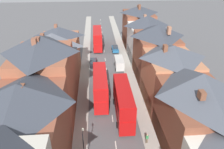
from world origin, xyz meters
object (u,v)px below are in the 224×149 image
at_px(car_near_silver, 115,49).
at_px(pedestrian_near_right, 147,138).
at_px(double_decker_bus_far_approaching, 123,101).
at_px(double_decker_bus_lead, 97,38).
at_px(street_lamp, 84,147).
at_px(double_decker_bus_mid_street, 100,86).
at_px(delivery_van, 119,63).
at_px(car_parked_right_a, 93,62).

distance_m(car_near_silver, pedestrian_near_right, 35.45).
distance_m(double_decker_bus_far_approaching, car_near_silver, 28.85).
bearing_deg(double_decker_bus_lead, street_lamp, -93.32).
relative_size(double_decker_bus_far_approaching, car_near_silver, 2.59).
distance_m(double_decker_bus_mid_street, street_lamp, 15.13).
relative_size(double_decker_bus_lead, delivery_van, 2.08).
relative_size(car_near_silver, street_lamp, 0.76).
bearing_deg(car_parked_right_a, pedestrian_near_right, -74.22).
height_order(delivery_van, street_lamp, street_lamp).
distance_m(car_parked_right_a, street_lamp, 29.78).
bearing_deg(car_near_silver, street_lamp, -100.82).
bearing_deg(double_decker_bus_mid_street, car_parked_right_a, 95.01).
bearing_deg(pedestrian_near_right, car_near_silver, 92.15).
xyz_separation_m(double_decker_bus_lead, double_decker_bus_mid_street, (0.00, -27.21, 0.00)).
xyz_separation_m(double_decker_bus_far_approaching, street_lamp, (-6.04, -9.70, 0.43)).
height_order(car_near_silver, pedestrian_near_right, pedestrian_near_right).
relative_size(delivery_van, pedestrian_near_right, 3.23).
distance_m(double_decker_bus_lead, pedestrian_near_right, 39.64).
distance_m(double_decker_bus_mid_street, double_decker_bus_far_approaching, 6.34).
distance_m(car_parked_right_a, delivery_van, 6.49).
height_order(double_decker_bus_lead, car_near_silver, double_decker_bus_lead).
distance_m(double_decker_bus_far_approaching, delivery_van, 18.21).
height_order(double_decker_bus_mid_street, delivery_van, double_decker_bus_mid_street).
distance_m(double_decker_bus_lead, double_decker_bus_far_approaching, 32.63).
bearing_deg(car_near_silver, car_parked_right_a, -125.20).
bearing_deg(car_parked_right_a, street_lamp, -92.22).
distance_m(double_decker_bus_far_approaching, pedestrian_near_right, 7.39).
distance_m(double_decker_bus_far_approaching, car_parked_right_a, 20.64).
height_order(double_decker_bus_far_approaching, car_near_silver, double_decker_bus_far_approaching).
bearing_deg(double_decker_bus_mid_street, double_decker_bus_far_approaching, -55.43).
bearing_deg(street_lamp, double_decker_bus_lead, 86.68).
bearing_deg(double_decker_bus_mid_street, car_near_silver, 78.21).
bearing_deg(car_parked_right_a, double_decker_bus_mid_street, -84.99).
height_order(double_decker_bus_lead, double_decker_bus_mid_street, same).
bearing_deg(street_lamp, car_parked_right_a, 87.78).
xyz_separation_m(car_parked_right_a, delivery_van, (6.20, -1.86, 0.49)).
distance_m(double_decker_bus_mid_street, car_near_silver, 24.11).
distance_m(double_decker_bus_lead, car_near_silver, 6.45).
bearing_deg(delivery_van, double_decker_bus_mid_street, -110.86).
relative_size(double_decker_bus_far_approaching, delivery_van, 2.08).
height_order(double_decker_bus_far_approaching, delivery_van, double_decker_bus_far_approaching).
xyz_separation_m(double_decker_bus_lead, car_parked_right_a, (-1.29, -12.47, -1.97)).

